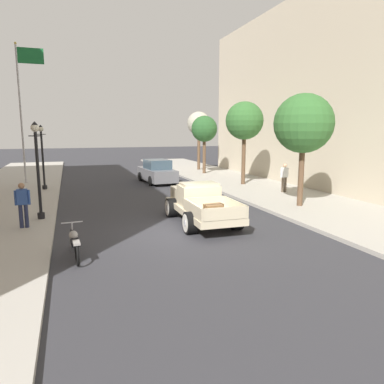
# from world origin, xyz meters

# --- Properties ---
(ground_plane) EXTENTS (140.00, 140.00, 0.00)m
(ground_plane) POSITION_xyz_m (0.00, 0.00, 0.00)
(ground_plane) COLOR #333338
(sidewalk_right) EXTENTS (5.50, 64.00, 0.15)m
(sidewalk_right) POSITION_xyz_m (7.25, 0.00, 0.07)
(sidewalk_right) COLOR #ADA89E
(sidewalk_right) RESTS_ON ground
(hotrod_truck_cream) EXTENTS (2.27, 4.98, 1.58)m
(hotrod_truck_cream) POSITION_xyz_m (1.04, 1.37, 0.75)
(hotrod_truck_cream) COLOR beige
(hotrod_truck_cream) RESTS_ON ground
(motorcycle_parked) EXTENTS (0.62, 2.12, 0.93)m
(motorcycle_parked) POSITION_xyz_m (-3.83, -1.44, 0.44)
(motorcycle_parked) COLOR black
(motorcycle_parked) RESTS_ON ground
(car_background_grey) EXTENTS (2.11, 4.42, 1.65)m
(car_background_grey) POSITION_xyz_m (1.97, 12.69, 0.77)
(car_background_grey) COLOR slate
(car_background_grey) RESTS_ON ground
(pedestrian_sidewalk_left) EXTENTS (0.53, 0.22, 1.65)m
(pedestrian_sidewalk_left) POSITION_xyz_m (-5.52, 2.01, 1.09)
(pedestrian_sidewalk_left) COLOR #232847
(pedestrian_sidewalk_left) RESTS_ON sidewalk_left
(pedestrian_sidewalk_right) EXTENTS (0.53, 0.22, 1.65)m
(pedestrian_sidewalk_right) POSITION_xyz_m (7.79, 5.64, 1.09)
(pedestrian_sidewalk_right) COLOR brown
(pedestrian_sidewalk_right) RESTS_ON sidewalk_right
(street_lamp_near) EXTENTS (0.50, 0.32, 3.85)m
(street_lamp_near) POSITION_xyz_m (-5.04, 3.30, 2.39)
(street_lamp_near) COLOR black
(street_lamp_near) RESTS_ON sidewalk_left
(street_lamp_far) EXTENTS (0.50, 0.32, 3.85)m
(street_lamp_far) POSITION_xyz_m (-5.34, 11.21, 2.39)
(street_lamp_far) COLOR black
(street_lamp_far) RESTS_ON sidewalk_left
(flagpole) EXTENTS (1.74, 0.16, 9.16)m
(flagpole) POSITION_xyz_m (-6.51, 14.80, 5.77)
(flagpole) COLOR #B2B2B7
(flagpole) RESTS_ON sidewalk_left
(street_tree_nearest) EXTENTS (2.71, 2.71, 5.17)m
(street_tree_nearest) POSITION_xyz_m (6.35, 2.10, 3.95)
(street_tree_nearest) COLOR brown
(street_tree_nearest) RESTS_ON sidewalk_right
(street_tree_second) EXTENTS (2.45, 2.45, 5.36)m
(street_tree_second) POSITION_xyz_m (7.01, 9.27, 4.25)
(street_tree_second) COLOR brown
(street_tree_second) RESTS_ON sidewalk_right
(street_tree_third) EXTENTS (2.13, 2.13, 4.72)m
(street_tree_third) POSITION_xyz_m (6.78, 15.96, 3.76)
(street_tree_third) COLOR brown
(street_tree_third) RESTS_ON sidewalk_right
(street_tree_farthest) EXTENTS (2.07, 2.07, 5.19)m
(street_tree_farthest) POSITION_xyz_m (7.33, 18.79, 4.25)
(street_tree_farthest) COLOR brown
(street_tree_farthest) RESTS_ON sidewalk_right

